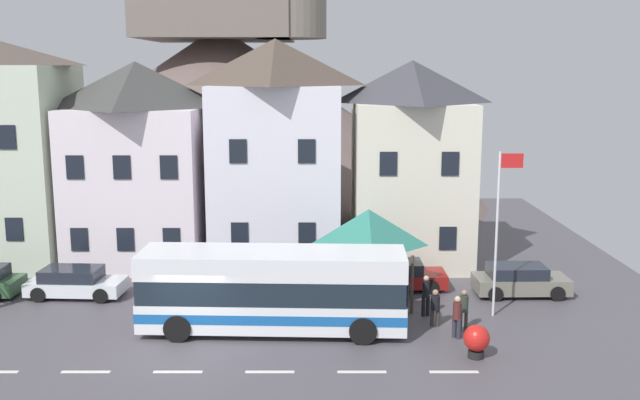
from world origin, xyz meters
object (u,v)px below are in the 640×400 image
townhouse_00 (6,153)px  townhouse_02 (277,153)px  pedestrian_03 (458,316)px  transit_bus (274,291)px  harbour_buoy (477,340)px  bus_shelter (369,228)px  flagpole (500,222)px  hilltop_castle (222,109)px  parked_car_02 (76,282)px  townhouse_01 (140,163)px  parked_car_03 (396,275)px  public_bench (397,278)px  townhouse_03 (411,163)px  pedestrian_00 (464,307)px  parked_car_01 (520,280)px  pedestrian_02 (426,295)px  pedestrian_01 (436,305)px

townhouse_00 → townhouse_02: bearing=-1.3°
townhouse_02 → pedestrian_03: size_ratio=7.01×
transit_bus → harbour_buoy: transit_bus is taller
bus_shelter → flagpole: flagpole is taller
townhouse_00 → flagpole: 24.37m
hilltop_castle → parked_car_02: hilltop_castle is taller
townhouse_00 → townhouse_01: townhouse_00 is taller
parked_car_03 → public_bench: 0.16m
flagpole → hilltop_castle: bearing=119.2°
townhouse_03 → flagpole: size_ratio=1.54×
parked_car_02 → public_bench: 14.03m
pedestrian_00 → parked_car_03: bearing=110.8°
transit_bus → harbour_buoy: (7.08, -2.56, -0.90)m
bus_shelter → townhouse_03: bearing=68.6°
bus_shelter → parked_car_01: size_ratio=0.98×
pedestrian_02 → public_bench: pedestrian_02 is taller
pedestrian_00 → pedestrian_01: (-1.00, 0.48, -0.09)m
parked_car_03 → pedestrian_02: (0.81, -3.65, 0.27)m
pedestrian_00 → pedestrian_03: pedestrian_03 is taller
bus_shelter → pedestrian_00: bus_shelter is taller
townhouse_02 → parked_car_01: bearing=-26.6°
hilltop_castle → flagpole: hilltop_castle is taller
transit_bus → parked_car_01: (10.44, 4.32, -0.90)m
public_bench → townhouse_03: bearing=76.6°
harbour_buoy → townhouse_03: bearing=93.5°
bus_shelter → pedestrian_03: bearing=-55.5°
hilltop_castle → parked_car_03: 25.05m
pedestrian_00 → flagpole: 3.71m
townhouse_00 → hilltop_castle: hilltop_castle is taller
parked_car_03 → pedestrian_02: pedestrian_02 is taller
pedestrian_02 → pedestrian_03: 2.49m
townhouse_02 → flagpole: size_ratio=1.69×
bus_shelter → parked_car_01: (6.66, 0.73, -2.51)m
townhouse_00 → public_bench: size_ratio=6.69×
townhouse_01 → parked_car_01: 19.18m
parked_car_01 → harbour_buoy: size_ratio=3.50×
townhouse_01 → pedestrian_01: size_ratio=6.96×
townhouse_01 → parked_car_02: townhouse_01 is taller
hilltop_castle → parked_car_02: bearing=-98.3°
parked_car_01 → pedestrian_00: 5.42m
townhouse_03 → hilltop_castle: (-11.78, 17.09, 1.75)m
hilltop_castle → pedestrian_01: 29.64m
townhouse_00 → hilltop_castle: (8.58, 17.04, 1.26)m
townhouse_00 → public_bench: (19.22, -4.83, -5.07)m
parked_car_02 → pedestrian_03: bearing=-14.2°
townhouse_03 → harbour_buoy: bearing=-86.5°
harbour_buoy → parked_car_01: bearing=63.9°
townhouse_01 → public_bench: 14.14m
parked_car_01 → parked_car_02: size_ratio=0.97×
parked_car_03 → flagpole: size_ratio=0.65×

